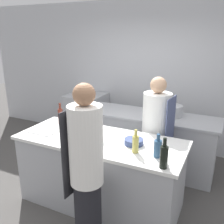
{
  "coord_description": "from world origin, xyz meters",
  "views": [
    {
      "loc": [
        1.39,
        -2.52,
        2.2
      ],
      "look_at": [
        0.0,
        0.35,
        1.19
      ],
      "focal_mm": 40.0,
      "sensor_mm": 36.0,
      "label": 1
    }
  ],
  "objects_px": {
    "bottle_wine": "(60,116)",
    "bottle_vinegar": "(158,148)",
    "bowl_ceramic_blue": "(134,142)",
    "stockpot": "(173,111)",
    "chef_at_stove": "(156,135)",
    "oven_range": "(87,118)",
    "bottle_olive_oil": "(135,143)",
    "bottle_cooking_oil": "(164,156)",
    "bowl_prep_small": "(81,131)",
    "bowl_mixing_large": "(94,140)",
    "chef_at_prep_near": "(87,174)"
  },
  "relations": [
    {
      "from": "bowl_mixing_large",
      "to": "bowl_ceramic_blue",
      "type": "bearing_deg",
      "value": 19.21
    },
    {
      "from": "bottle_wine",
      "to": "bowl_prep_small",
      "type": "distance_m",
      "value": 0.52
    },
    {
      "from": "chef_at_stove",
      "to": "bottle_vinegar",
      "type": "xyz_separation_m",
      "value": [
        0.25,
        -0.83,
        0.22
      ]
    },
    {
      "from": "chef_at_prep_near",
      "to": "oven_range",
      "type": "bearing_deg",
      "value": 36.53
    },
    {
      "from": "bowl_ceramic_blue",
      "to": "stockpot",
      "type": "bearing_deg",
      "value": 81.99
    },
    {
      "from": "bottle_vinegar",
      "to": "bowl_prep_small",
      "type": "relative_size",
      "value": 1.2
    },
    {
      "from": "chef_at_stove",
      "to": "bottle_olive_oil",
      "type": "bearing_deg",
      "value": 5.13
    },
    {
      "from": "bottle_cooking_oil",
      "to": "bowl_ceramic_blue",
      "type": "height_order",
      "value": "bottle_cooking_oil"
    },
    {
      "from": "bottle_wine",
      "to": "bottle_vinegar",
      "type": "bearing_deg",
      "value": -13.8
    },
    {
      "from": "bottle_cooking_oil",
      "to": "stockpot",
      "type": "height_order",
      "value": "bottle_cooking_oil"
    },
    {
      "from": "bowl_mixing_large",
      "to": "bottle_olive_oil",
      "type": "bearing_deg",
      "value": -3.02
    },
    {
      "from": "chef_at_stove",
      "to": "bowl_mixing_large",
      "type": "bearing_deg",
      "value": -28.76
    },
    {
      "from": "bottle_cooking_oil",
      "to": "stockpot",
      "type": "distance_m",
      "value": 1.65
    },
    {
      "from": "oven_range",
      "to": "bottle_wine",
      "type": "bearing_deg",
      "value": -71.82
    },
    {
      "from": "bottle_olive_oil",
      "to": "bowl_mixing_large",
      "type": "height_order",
      "value": "bottle_olive_oil"
    },
    {
      "from": "bottle_wine",
      "to": "bowl_ceramic_blue",
      "type": "bearing_deg",
      "value": -9.22
    },
    {
      "from": "bottle_olive_oil",
      "to": "bowl_mixing_large",
      "type": "bearing_deg",
      "value": 176.98
    },
    {
      "from": "bottle_olive_oil",
      "to": "bowl_prep_small",
      "type": "bearing_deg",
      "value": 167.94
    },
    {
      "from": "chef_at_stove",
      "to": "bottle_cooking_oil",
      "type": "distance_m",
      "value": 1.11
    },
    {
      "from": "bottle_vinegar",
      "to": "bowl_prep_small",
      "type": "xyz_separation_m",
      "value": [
        -1.08,
        0.18,
        -0.06
      ]
    },
    {
      "from": "bottle_wine",
      "to": "bowl_mixing_large",
      "type": "height_order",
      "value": "bottle_wine"
    },
    {
      "from": "bowl_prep_small",
      "to": "bowl_mixing_large",
      "type": "bearing_deg",
      "value": -27.3
    },
    {
      "from": "oven_range",
      "to": "bowl_mixing_large",
      "type": "bearing_deg",
      "value": -55.89
    },
    {
      "from": "bottle_vinegar",
      "to": "bottle_wine",
      "type": "bearing_deg",
      "value": 166.2
    },
    {
      "from": "bowl_prep_small",
      "to": "bottle_vinegar",
      "type": "bearing_deg",
      "value": -9.24
    },
    {
      "from": "bottle_olive_oil",
      "to": "bowl_prep_small",
      "type": "distance_m",
      "value": 0.85
    },
    {
      "from": "chef_at_stove",
      "to": "bowl_mixing_large",
      "type": "relative_size",
      "value": 7.26
    },
    {
      "from": "stockpot",
      "to": "chef_at_stove",
      "type": "bearing_deg",
      "value": -98.48
    },
    {
      "from": "bottle_olive_oil",
      "to": "bottle_vinegar",
      "type": "bearing_deg",
      "value": 0.33
    },
    {
      "from": "oven_range",
      "to": "bottle_olive_oil",
      "type": "relative_size",
      "value": 3.71
    },
    {
      "from": "chef_at_stove",
      "to": "bottle_wine",
      "type": "bearing_deg",
      "value": -65.9
    },
    {
      "from": "chef_at_stove",
      "to": "bowl_prep_small",
      "type": "height_order",
      "value": "chef_at_stove"
    },
    {
      "from": "bottle_vinegar",
      "to": "bowl_mixing_large",
      "type": "bearing_deg",
      "value": 178.04
    },
    {
      "from": "chef_at_prep_near",
      "to": "bottle_cooking_oil",
      "type": "relative_size",
      "value": 5.7
    },
    {
      "from": "bottle_olive_oil",
      "to": "bottle_vinegar",
      "type": "relative_size",
      "value": 1.02
    },
    {
      "from": "bottle_olive_oil",
      "to": "bowl_ceramic_blue",
      "type": "height_order",
      "value": "bottle_olive_oil"
    },
    {
      "from": "bottle_olive_oil",
      "to": "stockpot",
      "type": "xyz_separation_m",
      "value": [
        0.09,
        1.43,
        -0.02
      ]
    },
    {
      "from": "bottle_vinegar",
      "to": "bowl_ceramic_blue",
      "type": "relative_size",
      "value": 1.17
    },
    {
      "from": "bottle_wine",
      "to": "bottle_olive_oil",
      "type": "bearing_deg",
      "value": -16.38
    },
    {
      "from": "bottle_cooking_oil",
      "to": "bowl_prep_small",
      "type": "xyz_separation_m",
      "value": [
        -1.19,
        0.37,
        -0.09
      ]
    },
    {
      "from": "bottle_olive_oil",
      "to": "bowl_mixing_large",
      "type": "xyz_separation_m",
      "value": [
        -0.54,
        0.03,
        -0.07
      ]
    },
    {
      "from": "bottle_olive_oil",
      "to": "stockpot",
      "type": "relative_size",
      "value": 0.9
    },
    {
      "from": "chef_at_stove",
      "to": "bottle_cooking_oil",
      "type": "relative_size",
      "value": 5.24
    },
    {
      "from": "bowl_mixing_large",
      "to": "bowl_ceramic_blue",
      "type": "height_order",
      "value": "bowl_mixing_large"
    },
    {
      "from": "oven_range",
      "to": "bottle_vinegar",
      "type": "bearing_deg",
      "value": -42.57
    },
    {
      "from": "chef_at_stove",
      "to": "bowl_ceramic_blue",
      "type": "relative_size",
      "value": 7.35
    },
    {
      "from": "bottle_vinegar",
      "to": "bottle_cooking_oil",
      "type": "relative_size",
      "value": 0.83
    },
    {
      "from": "chef_at_stove",
      "to": "bottle_wine",
      "type": "xyz_separation_m",
      "value": [
        -1.3,
        -0.45,
        0.24
      ]
    },
    {
      "from": "bottle_wine",
      "to": "oven_range",
      "type": "bearing_deg",
      "value": 108.18
    },
    {
      "from": "chef_at_prep_near",
      "to": "chef_at_stove",
      "type": "distance_m",
      "value": 1.45
    }
  ]
}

